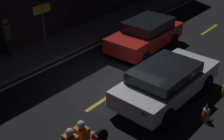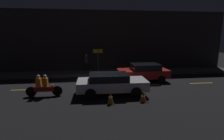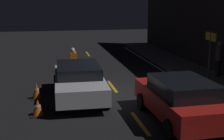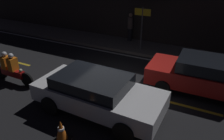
{
  "view_description": "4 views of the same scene",
  "coord_description": "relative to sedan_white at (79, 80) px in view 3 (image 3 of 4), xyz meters",
  "views": [
    {
      "loc": [
        -8.14,
        -6.27,
        6.45
      ],
      "look_at": [
        -0.14,
        0.37,
        0.72
      ],
      "focal_mm": 50.0,
      "sensor_mm": 36.0,
      "label": 1
    },
    {
      "loc": [
        -0.92,
        -12.58,
        3.82
      ],
      "look_at": [
        0.7,
        -0.11,
        1.29
      ],
      "focal_mm": 28.0,
      "sensor_mm": 36.0,
      "label": 2
    },
    {
      "loc": [
        12.6,
        -2.79,
        3.92
      ],
      "look_at": [
        0.04,
        -0.22,
        1.02
      ],
      "focal_mm": 50.0,
      "sensor_mm": 36.0,
      "label": 3
    },
    {
      "loc": [
        3.74,
        -7.11,
        4.82
      ],
      "look_at": [
        0.12,
        0.15,
        0.72
      ],
      "focal_mm": 35.0,
      "sensor_mm": 36.0,
      "label": 4
    }
  ],
  "objects": [
    {
      "name": "lane_solid_kerb",
      "position": [
        -0.45,
        5.11,
        -0.75
      ],
      "size": [
        25.2,
        0.14,
        0.01
      ],
      "color": "silver",
      "rests_on": "ground"
    },
    {
      "name": "raised_curb",
      "position": [
        -0.45,
        6.45,
        -0.68
      ],
      "size": [
        28.0,
        2.18,
        0.15
      ],
      "color": "#605B56",
      "rests_on": "ground"
    },
    {
      "name": "sedan_white",
      "position": [
        0.0,
        0.0,
        0.0
      ],
      "size": [
        4.54,
        2.09,
        1.37
      ],
      "rotation": [
        0.0,
        0.0,
        -0.02
      ],
      "color": "silver",
      "rests_on": "ground"
    },
    {
      "name": "lane_dash_c",
      "position": [
        -1.45,
        1.67,
        -0.75
      ],
      "size": [
        2.0,
        0.14,
        0.01
      ],
      "color": "gold",
      "rests_on": "ground"
    },
    {
      "name": "ground_plane",
      "position": [
        -0.45,
        1.67,
        -0.76
      ],
      "size": [
        56.0,
        56.0,
        0.0
      ],
      "primitive_type": "plane",
      "color": "black"
    },
    {
      "name": "lane_dash_a",
      "position": [
        -10.45,
        1.67,
        -0.75
      ],
      "size": [
        2.0,
        0.14,
        0.01
      ],
      "color": "gold",
      "rests_on": "ground"
    },
    {
      "name": "lane_dash_d",
      "position": [
        3.05,
        1.67,
        -0.75
      ],
      "size": [
        2.0,
        0.14,
        0.01
      ],
      "color": "gold",
      "rests_on": "ground"
    },
    {
      "name": "motorcycle",
      "position": [
        -4.33,
        0.13,
        -0.1
      ],
      "size": [
        2.24,
        0.37,
        1.39
      ],
      "rotation": [
        0.0,
        0.0,
        -0.02
      ],
      "color": "black",
      "rests_on": "ground"
    },
    {
      "name": "taxi_red",
      "position": [
        3.11,
        3.0,
        0.01
      ],
      "size": [
        4.2,
        2.01,
        1.45
      ],
      "rotation": [
        0.0,
        0.0,
        3.16
      ],
      "color": "red",
      "rests_on": "ground"
    },
    {
      "name": "traffic_cone_near",
      "position": [
        -0.25,
        -1.69,
        -0.42
      ],
      "size": [
        0.46,
        0.46,
        0.68
      ],
      "color": "black",
      "rests_on": "ground"
    },
    {
      "name": "traffic_cone_mid",
      "position": [
        1.67,
        -1.59,
        -0.47
      ],
      "size": [
        0.51,
        0.51,
        0.58
      ],
      "color": "black",
      "rests_on": "ground"
    },
    {
      "name": "lane_dash_b",
      "position": [
        -5.95,
        1.67,
        -0.75
      ],
      "size": [
        2.0,
        0.14,
        0.01
      ],
      "color": "gold",
      "rests_on": "ground"
    },
    {
      "name": "shop_sign",
      "position": [
        -0.55,
        5.99,
        1.09
      ],
      "size": [
        0.9,
        0.08,
        2.4
      ],
      "color": "#4C4C51",
      "rests_on": "raised_curb"
    },
    {
      "name": "pedestrian",
      "position": [
        -1.71,
        7.15,
        0.3
      ],
      "size": [
        0.34,
        0.34,
        1.76
      ],
      "color": "black",
      "rests_on": "raised_curb"
    }
  ]
}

